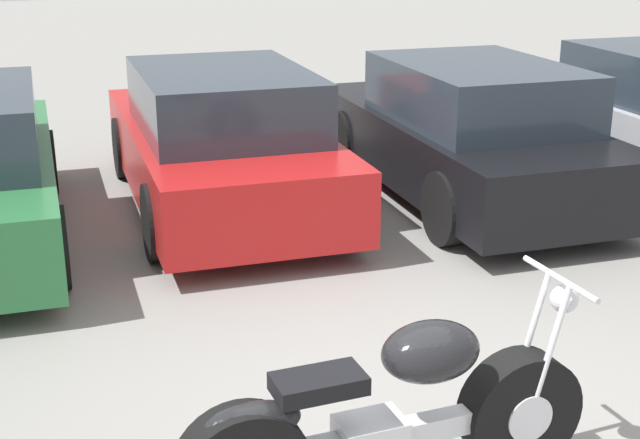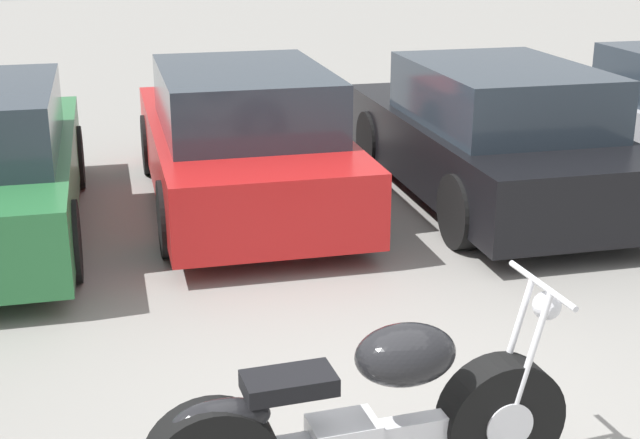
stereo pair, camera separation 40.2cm
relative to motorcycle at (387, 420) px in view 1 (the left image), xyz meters
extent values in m
cylinder|color=black|center=(0.78, 0.04, -0.10)|extent=(0.67, 0.24, 0.66)
cylinder|color=silver|center=(0.78, 0.04, -0.10)|extent=(0.28, 0.24, 0.26)
cube|color=silver|center=(0.01, 0.00, -0.09)|extent=(1.17, 0.18, 0.12)
ellipsoid|color=black|center=(0.23, 0.01, 0.34)|extent=(0.54, 0.39, 0.30)
cube|color=black|center=(-0.37, -0.03, 0.28)|extent=(0.45, 0.27, 0.09)
ellipsoid|color=black|center=(-0.70, -0.05, 0.14)|extent=(0.49, 0.23, 0.20)
cylinder|color=silver|center=(0.87, -0.04, 0.26)|extent=(0.22, 0.05, 0.74)
cylinder|color=silver|center=(0.86, 0.14, 0.26)|extent=(0.22, 0.05, 0.74)
cylinder|color=silver|center=(0.96, 0.06, 0.62)|extent=(0.07, 0.62, 0.03)
sphere|color=silver|center=(1.00, 0.06, 0.50)|extent=(0.15, 0.15, 0.15)
cylinder|color=black|center=(-1.50, 6.02, -0.10)|extent=(0.20, 0.68, 0.68)
cylinder|color=black|center=(-1.50, 3.30, -0.10)|extent=(0.20, 0.68, 0.68)
cube|color=red|center=(0.19, 5.05, 0.09)|extent=(1.79, 4.38, 0.66)
cube|color=#28333D|center=(0.19, 4.79, 0.71)|extent=(1.57, 2.28, 0.58)
cylinder|color=black|center=(-0.65, 6.41, -0.10)|extent=(0.20, 0.68, 0.68)
cylinder|color=black|center=(1.02, 6.41, -0.10)|extent=(0.20, 0.68, 0.68)
cylinder|color=black|center=(-0.65, 3.69, -0.10)|extent=(0.20, 0.68, 0.68)
cylinder|color=black|center=(1.02, 3.69, -0.10)|extent=(0.20, 0.68, 0.68)
cube|color=black|center=(2.71, 4.65, 0.09)|extent=(1.79, 4.38, 0.66)
cube|color=#28333D|center=(2.71, 4.38, 0.71)|extent=(1.57, 2.28, 0.58)
cylinder|color=black|center=(1.88, 6.01, -0.10)|extent=(0.20, 0.68, 0.68)
cylinder|color=black|center=(3.54, 6.01, -0.10)|extent=(0.20, 0.68, 0.68)
cylinder|color=black|center=(1.88, 3.29, -0.10)|extent=(0.20, 0.68, 0.68)
cylinder|color=black|center=(3.54, 3.29, -0.10)|extent=(0.20, 0.68, 0.68)
cylinder|color=black|center=(4.40, 6.16, -0.10)|extent=(0.20, 0.68, 0.68)
camera|label=1|loc=(-1.50, -3.59, 2.38)|focal=50.00mm
camera|label=2|loc=(-1.11, -3.70, 2.38)|focal=50.00mm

